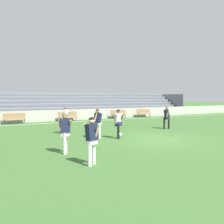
{
  "coord_description": "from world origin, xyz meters",
  "views": [
    {
      "loc": [
        -7.59,
        -9.21,
        2.32
      ],
      "look_at": [
        -0.87,
        3.81,
        1.3
      ],
      "focal_mm": 34.65,
      "sensor_mm": 36.0,
      "label": 1
    }
  ],
  "objects_px": {
    "player_dark_wide_left": "(98,121)",
    "player_dark_wide_right": "(92,137)",
    "player_dark_trailing_run": "(65,130)",
    "bleacher_stand": "(98,104)",
    "player_white_dropping_back": "(65,118)",
    "player_dark_deep_cover": "(167,116)",
    "bench_near_wall_gap": "(119,113)",
    "bench_far_left": "(144,112)",
    "soccer_ball": "(120,135)",
    "player_white_pressing_high": "(118,121)",
    "bench_centre_sideline": "(14,118)",
    "bench_near_bin": "(68,115)"
  },
  "relations": [
    {
      "from": "player_dark_wide_left",
      "to": "player_dark_wide_right",
      "type": "height_order",
      "value": "player_dark_wide_left"
    },
    {
      "from": "player_dark_trailing_run",
      "to": "bleacher_stand",
      "type": "bearing_deg",
      "value": 61.99
    },
    {
      "from": "player_dark_wide_left",
      "to": "player_dark_wide_right",
      "type": "distance_m",
      "value": 4.77
    },
    {
      "from": "player_dark_wide_left",
      "to": "player_white_dropping_back",
      "type": "xyz_separation_m",
      "value": [
        -1.21,
        2.24,
        0.01
      ]
    },
    {
      "from": "player_dark_trailing_run",
      "to": "player_dark_deep_cover",
      "type": "bearing_deg",
      "value": 21.89
    },
    {
      "from": "player_dark_wide_right",
      "to": "bench_near_wall_gap",
      "type": "bearing_deg",
      "value": 57.66
    },
    {
      "from": "bench_far_left",
      "to": "player_dark_wide_right",
      "type": "height_order",
      "value": "player_dark_wide_right"
    },
    {
      "from": "soccer_ball",
      "to": "player_white_pressing_high",
      "type": "bearing_deg",
      "value": -128.94
    },
    {
      "from": "bench_centre_sideline",
      "to": "soccer_ball",
      "type": "distance_m",
      "value": 10.75
    },
    {
      "from": "bleacher_stand",
      "to": "bench_near_wall_gap",
      "type": "bearing_deg",
      "value": -78.94
    },
    {
      "from": "bench_near_bin",
      "to": "player_dark_wide_left",
      "type": "relative_size",
      "value": 1.09
    },
    {
      "from": "soccer_ball",
      "to": "bench_near_wall_gap",
      "type": "bearing_deg",
      "value": 61.36
    },
    {
      "from": "bench_near_bin",
      "to": "bench_near_wall_gap",
      "type": "relative_size",
      "value": 1.0
    },
    {
      "from": "bench_near_wall_gap",
      "to": "player_dark_deep_cover",
      "type": "relative_size",
      "value": 1.11
    },
    {
      "from": "bench_near_bin",
      "to": "player_dark_trailing_run",
      "type": "bearing_deg",
      "value": -106.29
    },
    {
      "from": "player_dark_wide_left",
      "to": "player_white_dropping_back",
      "type": "height_order",
      "value": "player_white_dropping_back"
    },
    {
      "from": "bleacher_stand",
      "to": "player_dark_wide_right",
      "type": "bearing_deg",
      "value": -114.24
    },
    {
      "from": "player_white_pressing_high",
      "to": "player_dark_trailing_run",
      "type": "height_order",
      "value": "player_dark_trailing_run"
    },
    {
      "from": "player_white_dropping_back",
      "to": "bench_centre_sideline",
      "type": "bearing_deg",
      "value": 109.86
    },
    {
      "from": "player_white_dropping_back",
      "to": "soccer_ball",
      "type": "relative_size",
      "value": 7.6
    },
    {
      "from": "bleacher_stand",
      "to": "player_dark_deep_cover",
      "type": "height_order",
      "value": "bleacher_stand"
    },
    {
      "from": "bench_far_left",
      "to": "player_dark_wide_right",
      "type": "distance_m",
      "value": 18.11
    },
    {
      "from": "player_dark_wide_left",
      "to": "soccer_ball",
      "type": "relative_size",
      "value": 7.53
    },
    {
      "from": "bench_near_bin",
      "to": "player_dark_deep_cover",
      "type": "distance_m",
      "value": 9.69
    },
    {
      "from": "player_dark_deep_cover",
      "to": "player_dark_wide_right",
      "type": "xyz_separation_m",
      "value": [
        -7.99,
        -5.31,
        0.02
      ]
    },
    {
      "from": "bench_centre_sideline",
      "to": "player_white_pressing_high",
      "type": "height_order",
      "value": "player_white_pressing_high"
    },
    {
      "from": "bench_far_left",
      "to": "soccer_ball",
      "type": "distance_m",
      "value": 12.67
    },
    {
      "from": "bench_near_bin",
      "to": "bench_near_wall_gap",
      "type": "distance_m",
      "value": 5.6
    },
    {
      "from": "player_dark_wide_left",
      "to": "player_white_pressing_high",
      "type": "height_order",
      "value": "player_dark_wide_left"
    },
    {
      "from": "player_white_dropping_back",
      "to": "player_white_pressing_high",
      "type": "bearing_deg",
      "value": -51.22
    },
    {
      "from": "player_dark_wide_left",
      "to": "player_dark_wide_right",
      "type": "relative_size",
      "value": 1.0
    },
    {
      "from": "bleacher_stand",
      "to": "player_dark_wide_left",
      "type": "distance_m",
      "value": 14.4
    },
    {
      "from": "bleacher_stand",
      "to": "soccer_ball",
      "type": "height_order",
      "value": "bleacher_stand"
    },
    {
      "from": "bench_far_left",
      "to": "player_dark_trailing_run",
      "type": "height_order",
      "value": "player_dark_trailing_run"
    },
    {
      "from": "bleacher_stand",
      "to": "bench_centre_sideline",
      "type": "xyz_separation_m",
      "value": [
        -9.56,
        -3.86,
        -0.9
      ]
    },
    {
      "from": "bleacher_stand",
      "to": "player_white_dropping_back",
      "type": "height_order",
      "value": "bleacher_stand"
    },
    {
      "from": "bench_near_bin",
      "to": "bleacher_stand",
      "type": "bearing_deg",
      "value": 38.5
    },
    {
      "from": "player_white_pressing_high",
      "to": "soccer_ball",
      "type": "bearing_deg",
      "value": 51.06
    },
    {
      "from": "bleacher_stand",
      "to": "bench_near_wall_gap",
      "type": "relative_size",
      "value": 13.33
    },
    {
      "from": "bleacher_stand",
      "to": "bench_near_bin",
      "type": "xyz_separation_m",
      "value": [
        -4.85,
        -3.86,
        -0.9
      ]
    },
    {
      "from": "bench_centre_sideline",
      "to": "player_white_dropping_back",
      "type": "xyz_separation_m",
      "value": [
        2.56,
        -7.09,
        0.45
      ]
    },
    {
      "from": "player_dark_wide_left",
      "to": "bench_far_left",
      "type": "bearing_deg",
      "value": 43.44
    },
    {
      "from": "bench_near_wall_gap",
      "to": "soccer_ball",
      "type": "distance_m",
      "value": 10.75
    },
    {
      "from": "player_dark_wide_right",
      "to": "player_white_pressing_high",
      "type": "bearing_deg",
      "value": 50.26
    },
    {
      "from": "bench_far_left",
      "to": "player_dark_deep_cover",
      "type": "relative_size",
      "value": 1.11
    },
    {
      "from": "bench_near_wall_gap",
      "to": "bench_near_bin",
      "type": "bearing_deg",
      "value": 180.0
    },
    {
      "from": "bench_far_left",
      "to": "soccer_ball",
      "type": "xyz_separation_m",
      "value": [
        -8.46,
        -9.42,
        -0.44
      ]
    },
    {
      "from": "player_dark_trailing_run",
      "to": "bench_near_wall_gap",
      "type": "bearing_deg",
      "value": 52.33
    },
    {
      "from": "player_white_dropping_back",
      "to": "player_dark_wide_right",
      "type": "relative_size",
      "value": 1.01
    },
    {
      "from": "bench_near_bin",
      "to": "player_dark_wide_right",
      "type": "height_order",
      "value": "player_dark_wide_right"
    }
  ]
}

